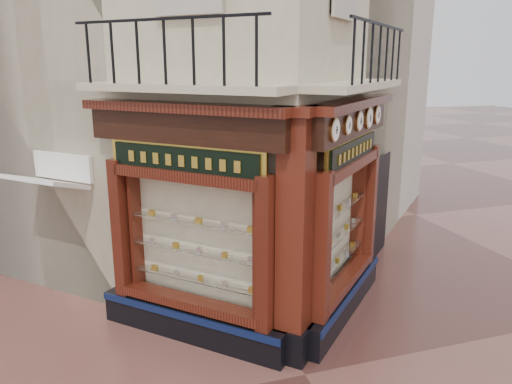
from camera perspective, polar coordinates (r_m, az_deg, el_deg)
name	(u,v)px	position (r m, az deg, el deg)	size (l,w,h in m)	color
ground	(305,375)	(8.04, 5.60, -20.07)	(80.00, 80.00, 0.00)	#452520
main_building	(207,0)	(12.59, -5.59, 21.01)	(8.00, 8.00, 12.00)	beige
neighbour_left	(98,27)	(14.72, -17.66, 17.52)	(8.00, 8.00, 11.00)	#B8ADA0
neighbour_right	(271,31)	(15.60, 1.76, 17.94)	(8.00, 8.00, 11.00)	#B8ADA0
shopfront_left	(189,228)	(8.15, -7.65, -4.08)	(2.86, 2.86, 3.98)	black
shopfront_right	(345,212)	(9.04, 10.19, -2.32)	(2.86, 2.86, 3.98)	black
corner_pilaster	(295,242)	(7.55, 4.46, -5.74)	(0.85, 0.85, 3.98)	black
balcony	(274,85)	(8.02, 2.07, 12.07)	(5.94, 2.97, 1.03)	beige
clock_a	(335,130)	(7.36, 8.96, 7.03)	(0.29, 0.29, 0.36)	#AE7C3A
clock_b	(348,125)	(7.96, 10.43, 7.51)	(0.25, 0.25, 0.31)	#AE7C3A
clock_c	(359,121)	(8.57, 11.69, 7.93)	(0.28, 0.28, 0.34)	#AE7C3A
clock_d	(369,118)	(9.15, 12.75, 8.28)	(0.31, 0.31, 0.39)	#AE7C3A
clock_e	(377,115)	(9.73, 13.66, 8.58)	(0.29, 0.29, 0.36)	#AE7C3A
awning	(58,306)	(10.60, -21.71, -12.05)	(1.44, 0.86, 0.08)	white
signboard_left	(184,160)	(7.80, -8.24, 3.60)	(2.06, 2.06, 0.55)	gold
signboard_right	(353,151)	(8.76, 11.00, 4.67)	(1.93, 1.93, 0.51)	gold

